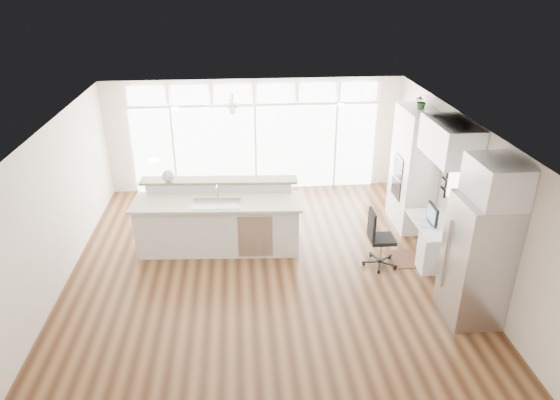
{
  "coord_description": "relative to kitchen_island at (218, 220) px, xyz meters",
  "views": [
    {
      "loc": [
        -0.39,
        -7.49,
        5.0
      ],
      "look_at": [
        0.31,
        0.6,
        1.21
      ],
      "focal_mm": 32.0,
      "sensor_mm": 36.0,
      "label": 1
    }
  ],
  "objects": [
    {
      "name": "keyboard",
      "position": [
        3.72,
        -0.74,
        0.14
      ],
      "size": [
        0.13,
        0.29,
        0.01
      ],
      "primitive_type": "cube",
      "rotation": [
        0.0,
        0.0,
        -0.08
      ],
      "color": "silver",
      "rests_on": "desk_nook"
    },
    {
      "name": "wall_front",
      "position": [
        0.84,
        -5.04,
        0.72
      ],
      "size": [
        7.0,
        0.04,
        2.7
      ],
      "primitive_type": "cube",
      "color": "silver",
      "rests_on": "floor"
    },
    {
      "name": "recessed_lights",
      "position": [
        0.84,
        -0.84,
        2.05
      ],
      "size": [
        3.4,
        3.0,
        0.02
      ],
      "primitive_type": "cube",
      "color": "white",
      "rests_on": "ceiling"
    },
    {
      "name": "fishbowl",
      "position": [
        -0.92,
        0.46,
        0.75
      ],
      "size": [
        0.29,
        0.29,
        0.24
      ],
      "primitive_type": "sphere",
      "rotation": [
        0.0,
        0.0,
        -0.24
      ],
      "color": "silver",
      "rests_on": "kitchen_island"
    },
    {
      "name": "oven_cabinet",
      "position": [
        4.01,
        0.76,
        0.62
      ],
      "size": [
        0.64,
        1.2,
        2.5
      ],
      "primitive_type": "cube",
      "color": "white",
      "rests_on": "floor"
    },
    {
      "name": "transom_row",
      "position": [
        0.84,
        2.9,
        1.75
      ],
      "size": [
        5.9,
        0.06,
        0.4
      ],
      "primitive_type": "cube",
      "color": "white",
      "rests_on": "wall_back"
    },
    {
      "name": "rug",
      "position": [
        3.62,
        -0.69,
        -0.63
      ],
      "size": [
        0.94,
        0.69,
        0.01
      ],
      "primitive_type": "cube",
      "rotation": [
        0.0,
        0.0,
        0.02
      ],
      "color": "black",
      "rests_on": "floor"
    },
    {
      "name": "wall_right",
      "position": [
        4.34,
        -1.04,
        0.72
      ],
      "size": [
        0.04,
        8.0,
        2.7
      ],
      "primitive_type": "cube",
      "color": "silver",
      "rests_on": "floor"
    },
    {
      "name": "framed_photos",
      "position": [
        4.3,
        -0.12,
        0.77
      ],
      "size": [
        0.06,
        0.22,
        0.8
      ],
      "primitive_type": "cube",
      "color": "black",
      "rests_on": "wall_right"
    },
    {
      "name": "floor",
      "position": [
        0.84,
        -1.04,
        -0.64
      ],
      "size": [
        7.0,
        8.0,
        0.02
      ],
      "primitive_type": "cube",
      "color": "#412614",
      "rests_on": "ground"
    },
    {
      "name": "potted_plant",
      "position": [
        4.01,
        0.76,
        1.99
      ],
      "size": [
        0.32,
        0.34,
        0.23
      ],
      "primitive_type": "imported",
      "rotation": [
        0.0,
        0.0,
        0.17
      ],
      "color": "#245424",
      "rests_on": "oven_cabinet"
    },
    {
      "name": "kitchen_island",
      "position": [
        0.0,
        0.0,
        0.0
      ],
      "size": [
        3.25,
        1.39,
        1.26
      ],
      "primitive_type": "cube",
      "rotation": [
        0.0,
        0.0,
        -0.06
      ],
      "color": "white",
      "rests_on": "floor"
    },
    {
      "name": "desk_nook",
      "position": [
        3.97,
        -0.74,
        -0.25
      ],
      "size": [
        0.72,
        1.3,
        0.76
      ],
      "primitive_type": "cube",
      "color": "white",
      "rests_on": "floor"
    },
    {
      "name": "refrigerator",
      "position": [
        3.95,
        -2.39,
        0.37
      ],
      "size": [
        0.76,
        0.9,
        2.0
      ],
      "primitive_type": "cube",
      "color": "#B4B4B9",
      "rests_on": "floor"
    },
    {
      "name": "fridge_cabinet",
      "position": [
        4.01,
        -2.39,
        1.67
      ],
      "size": [
        0.64,
        0.9,
        0.6
      ],
      "primitive_type": "cube",
      "color": "white",
      "rests_on": "wall_right"
    },
    {
      "name": "ceiling_fan",
      "position": [
        0.34,
        1.76,
        1.85
      ],
      "size": [
        1.16,
        1.16,
        0.32
      ],
      "primitive_type": "cube",
      "color": "white",
      "rests_on": "ceiling"
    },
    {
      "name": "upper_cabinets",
      "position": [
        4.01,
        -0.74,
        1.72
      ],
      "size": [
        0.64,
        1.3,
        0.64
      ],
      "primitive_type": "cube",
      "color": "white",
      "rests_on": "wall_right"
    },
    {
      "name": "monitor",
      "position": [
        3.89,
        -0.74,
        0.32
      ],
      "size": [
        0.09,
        0.47,
        0.39
      ],
      "primitive_type": "cube",
      "rotation": [
        0.0,
        0.0,
        -0.01
      ],
      "color": "black",
      "rests_on": "desk_nook"
    },
    {
      "name": "glass_wall",
      "position": [
        0.84,
        2.9,
        0.42
      ],
      "size": [
        5.8,
        0.06,
        2.08
      ],
      "primitive_type": "cube",
      "color": "white",
      "rests_on": "wall_back"
    },
    {
      "name": "desk_window",
      "position": [
        4.3,
        -0.74,
        0.92
      ],
      "size": [
        0.04,
        0.85,
        0.85
      ],
      "primitive_type": "cube",
      "color": "white",
      "rests_on": "wall_right"
    },
    {
      "name": "office_chair",
      "position": [
        2.96,
        -0.85,
        -0.07
      ],
      "size": [
        0.58,
        0.54,
        1.11
      ],
      "primitive_type": "cube",
      "rotation": [
        0.0,
        0.0,
        -0.01
      ],
      "color": "black",
      "rests_on": "floor"
    },
    {
      "name": "wall_left",
      "position": [
        -2.66,
        -1.04,
        0.72
      ],
      "size": [
        0.04,
        8.0,
        2.7
      ],
      "primitive_type": "cube",
      "color": "silver",
      "rests_on": "floor"
    },
    {
      "name": "ceiling",
      "position": [
        0.84,
        -1.04,
        2.07
      ],
      "size": [
        7.0,
        8.0,
        0.02
      ],
      "primitive_type": "cube",
      "color": "silver",
      "rests_on": "wall_back"
    },
    {
      "name": "wall_back",
      "position": [
        0.84,
        2.96,
        0.72
      ],
      "size": [
        7.0,
        0.04,
        2.7
      ],
      "primitive_type": "cube",
      "color": "silver",
      "rests_on": "floor"
    }
  ]
}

